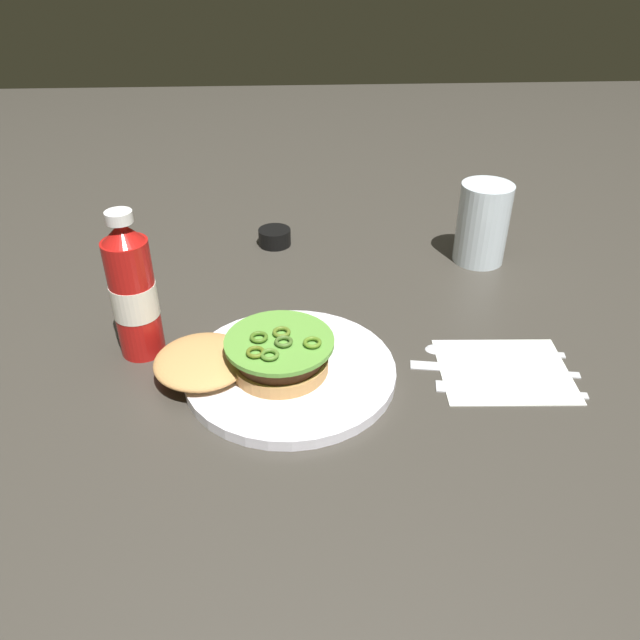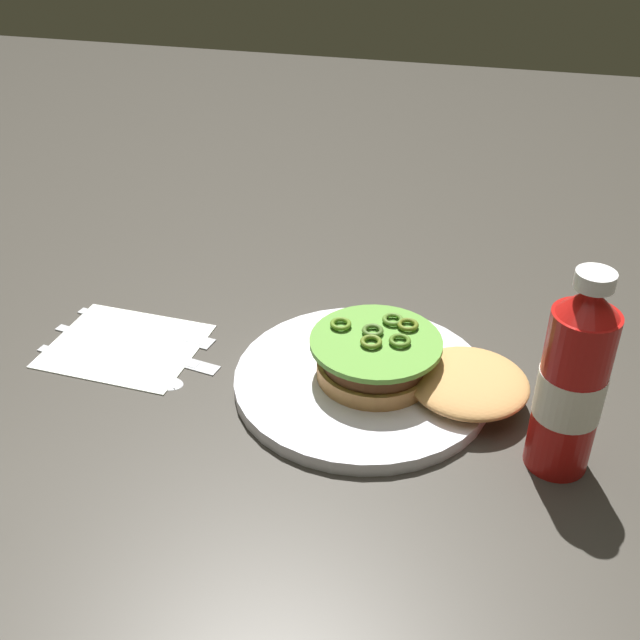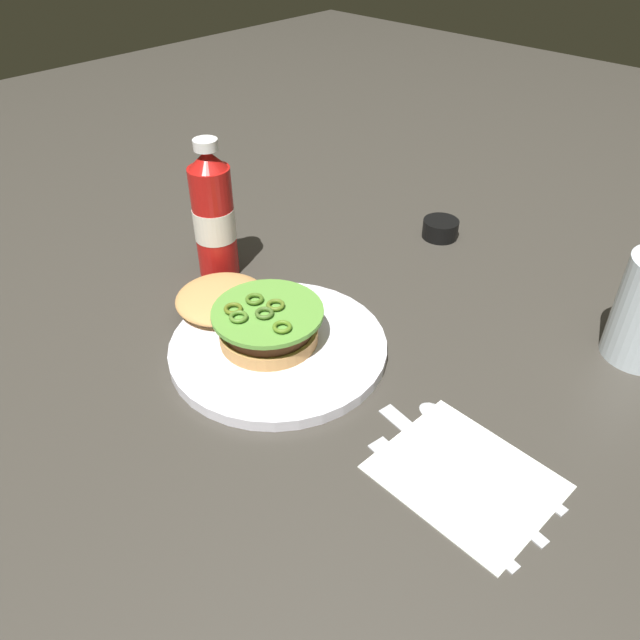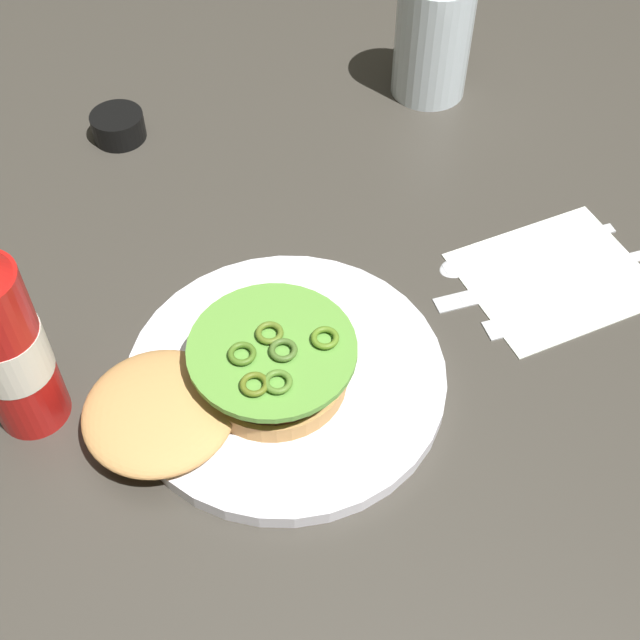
% 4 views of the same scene
% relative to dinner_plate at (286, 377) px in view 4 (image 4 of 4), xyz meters
% --- Properties ---
extents(ground_plane, '(3.00, 3.00, 0.00)m').
position_rel_dinner_plate_xyz_m(ground_plane, '(-0.07, -0.14, -0.01)').
color(ground_plane, '#39362F').
extents(dinner_plate, '(0.27, 0.27, 0.02)m').
position_rel_dinner_plate_xyz_m(dinner_plate, '(0.00, 0.00, 0.00)').
color(dinner_plate, white).
rests_on(dinner_plate, ground_plane).
extents(burger_sandwich, '(0.23, 0.14, 0.05)m').
position_rel_dinner_plate_xyz_m(burger_sandwich, '(0.05, 0.00, 0.03)').
color(burger_sandwich, tan).
rests_on(burger_sandwich, dinner_plate).
extents(ketchup_bottle, '(0.06, 0.06, 0.21)m').
position_rel_dinner_plate_xyz_m(ketchup_bottle, '(0.20, -0.07, 0.09)').
color(ketchup_bottle, '#B61512').
rests_on(ketchup_bottle, ground_plane).
extents(water_glass, '(0.09, 0.09, 0.14)m').
position_rel_dinner_plate_xyz_m(water_glass, '(-0.33, -0.31, 0.06)').
color(water_glass, silver).
rests_on(water_glass, ground_plane).
extents(condiment_cup, '(0.06, 0.06, 0.03)m').
position_rel_dinner_plate_xyz_m(condiment_cup, '(0.02, -0.39, 0.01)').
color(condiment_cup, black).
rests_on(condiment_cup, ground_plane).
extents(napkin, '(0.18, 0.15, 0.00)m').
position_rel_dinner_plate_xyz_m(napkin, '(-0.28, 0.00, -0.01)').
color(napkin, white).
rests_on(napkin, ground_plane).
extents(spoon_utensil, '(0.19, 0.04, 0.00)m').
position_rel_dinner_plate_xyz_m(spoon_utensil, '(-0.26, -0.04, -0.00)').
color(spoon_utensil, silver).
rests_on(spoon_utensil, napkin).
extents(butter_knife, '(0.22, 0.05, 0.00)m').
position_rel_dinner_plate_xyz_m(butter_knife, '(-0.26, 0.00, -0.00)').
color(butter_knife, silver).
rests_on(butter_knife, napkin).
extents(fork_utensil, '(0.19, 0.05, 0.00)m').
position_rel_dinner_plate_xyz_m(fork_utensil, '(-0.26, 0.04, -0.00)').
color(fork_utensil, silver).
rests_on(fork_utensil, napkin).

